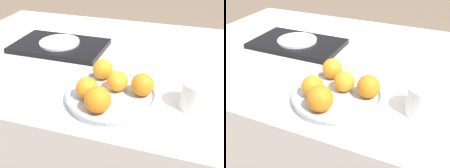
% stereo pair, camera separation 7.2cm
% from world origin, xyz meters
% --- Properties ---
extents(table, '(1.41, 0.88, 0.78)m').
position_xyz_m(table, '(0.00, 0.00, 0.39)').
color(table, silver).
rests_on(table, ground_plane).
extents(fruit_platter, '(0.26, 0.26, 0.03)m').
position_xyz_m(fruit_platter, '(0.06, -0.27, 0.79)').
color(fruit_platter, '#B2BCC6').
rests_on(fruit_platter, table).
extents(orange_0, '(0.06, 0.06, 0.06)m').
position_xyz_m(orange_0, '(0.07, -0.24, 0.83)').
color(orange_0, orange).
rests_on(orange_0, fruit_platter).
extents(orange_1, '(0.06, 0.06, 0.06)m').
position_xyz_m(orange_1, '(-0.00, -0.30, 0.83)').
color(orange_1, orange).
rests_on(orange_1, fruit_platter).
extents(orange_2, '(0.06, 0.06, 0.06)m').
position_xyz_m(orange_2, '(0.01, -0.19, 0.83)').
color(orange_2, orange).
rests_on(orange_2, fruit_platter).
extents(orange_3, '(0.06, 0.06, 0.06)m').
position_xyz_m(orange_3, '(0.14, -0.24, 0.83)').
color(orange_3, orange).
rests_on(orange_3, fruit_platter).
extents(orange_4, '(0.07, 0.07, 0.07)m').
position_xyz_m(orange_4, '(0.05, -0.35, 0.83)').
color(orange_4, orange).
rests_on(orange_4, fruit_platter).
extents(serving_tray, '(0.36, 0.22, 0.02)m').
position_xyz_m(serving_tray, '(-0.25, 0.02, 0.79)').
color(serving_tray, black).
rests_on(serving_tray, table).
extents(side_plate, '(0.16, 0.16, 0.01)m').
position_xyz_m(side_plate, '(-0.25, 0.02, 0.80)').
color(side_plate, white).
rests_on(side_plate, serving_tray).
extents(cup_1, '(0.09, 0.09, 0.08)m').
position_xyz_m(cup_1, '(0.29, -0.24, 0.82)').
color(cup_1, white).
rests_on(cup_1, table).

